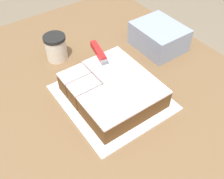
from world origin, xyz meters
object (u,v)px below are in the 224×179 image
object	(u,v)px
storage_box	(159,37)
cake	(113,90)
knife	(101,56)
coffee_cup	(56,47)
cake_board	(112,97)

from	to	relation	value
storage_box	cake	bearing A→B (deg)	-67.78
knife	storage_box	world-z (taller)	same
knife	coffee_cup	xyz separation A→B (m)	(-0.18, -0.09, -0.03)
cake_board	knife	bearing A→B (deg)	162.34
cake	coffee_cup	bearing A→B (deg)	-170.13
cake_board	coffee_cup	size ratio (longest dim) A/B	3.45
cake_board	storage_box	size ratio (longest dim) A/B	1.76
coffee_cup	storage_box	distance (m)	0.42
cake	coffee_cup	xyz separation A→B (m)	(-0.31, -0.05, 0.01)
cake_board	storage_box	distance (m)	0.36
cake	coffee_cup	size ratio (longest dim) A/B	2.83
knife	coffee_cup	bearing A→B (deg)	-140.77
cake_board	knife	xyz separation A→B (m)	(-0.12, 0.04, 0.08)
cake_board	cake	bearing A→B (deg)	39.70
cake	storage_box	size ratio (longest dim) A/B	1.45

